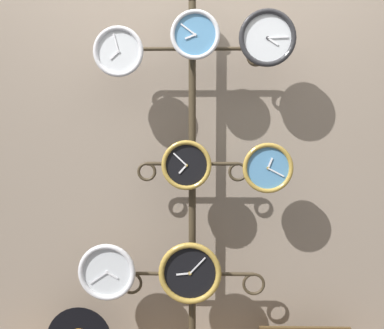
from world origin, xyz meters
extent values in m
cube|color=gray|center=(0.00, 0.57, 1.40)|extent=(4.40, 0.04, 2.80)
cylinder|color=#382D1E|center=(0.00, 0.41, 1.01)|extent=(0.04, 0.04, 1.98)
cylinder|color=#382D1E|center=(-0.16, 0.41, 1.76)|extent=(0.33, 0.02, 0.02)
torus|color=#382D1E|center=(-0.33, 0.41, 1.72)|extent=(0.10, 0.02, 0.10)
cylinder|color=#382D1E|center=(0.16, 0.41, 1.76)|extent=(0.33, 0.02, 0.02)
torus|color=#382D1E|center=(0.33, 0.41, 1.72)|extent=(0.10, 0.02, 0.10)
cylinder|color=#382D1E|center=(-0.12, 0.41, 1.17)|extent=(0.24, 0.02, 0.02)
torus|color=#382D1E|center=(-0.24, 0.41, 1.13)|extent=(0.10, 0.02, 0.10)
cylinder|color=#382D1E|center=(0.12, 0.41, 1.17)|extent=(0.24, 0.02, 0.02)
torus|color=#382D1E|center=(0.24, 0.41, 1.13)|extent=(0.10, 0.02, 0.10)
cylinder|color=#382D1E|center=(-0.17, 0.41, 0.57)|extent=(0.33, 0.02, 0.02)
torus|color=#382D1E|center=(-0.33, 0.41, 0.52)|extent=(0.12, 0.02, 0.12)
cylinder|color=#382D1E|center=(0.17, 0.41, 0.57)|extent=(0.33, 0.02, 0.02)
torus|color=#382D1E|center=(0.33, 0.41, 0.52)|extent=(0.12, 0.02, 0.12)
cylinder|color=silver|center=(-0.37, 0.33, 1.73)|extent=(0.23, 0.02, 0.23)
torus|color=silver|center=(-0.37, 0.32, 1.73)|extent=(0.25, 0.02, 0.25)
cylinder|color=silver|center=(-0.37, 0.32, 1.73)|extent=(0.01, 0.01, 0.01)
cube|color=silver|center=(-0.39, 0.31, 1.72)|extent=(0.05, 0.00, 0.04)
cube|color=silver|center=(-0.38, 0.31, 1.78)|extent=(0.03, 0.00, 0.09)
cylinder|color=#4C84B2|center=(0.02, 0.31, 1.81)|extent=(0.22, 0.02, 0.22)
torus|color=silver|center=(0.02, 0.30, 1.81)|extent=(0.24, 0.02, 0.24)
cylinder|color=silver|center=(0.02, 0.30, 1.81)|extent=(0.01, 0.01, 0.01)
cube|color=silver|center=(-0.01, 0.30, 1.80)|extent=(0.05, 0.00, 0.03)
cube|color=silver|center=(-0.02, 0.29, 1.84)|extent=(0.07, 0.00, 0.06)
cylinder|color=silver|center=(0.37, 0.33, 1.80)|extent=(0.26, 0.02, 0.26)
torus|color=#262628|center=(0.37, 0.32, 1.80)|extent=(0.28, 0.03, 0.28)
cylinder|color=#262628|center=(0.37, 0.32, 1.80)|extent=(0.02, 0.01, 0.02)
cube|color=silver|center=(0.40, 0.32, 1.78)|extent=(0.06, 0.00, 0.04)
cube|color=silver|center=(0.42, 0.31, 1.80)|extent=(0.10, 0.00, 0.01)
cylinder|color=black|center=(-0.03, 0.34, 1.17)|extent=(0.23, 0.02, 0.23)
torus|color=#A58438|center=(-0.03, 0.32, 1.17)|extent=(0.25, 0.02, 0.25)
cylinder|color=#A58438|center=(-0.03, 0.32, 1.17)|extent=(0.01, 0.01, 0.01)
cube|color=silver|center=(-0.05, 0.32, 1.15)|extent=(0.04, 0.00, 0.05)
cube|color=silver|center=(-0.06, 0.32, 1.20)|extent=(0.07, 0.00, 0.07)
cylinder|color=#4C84B2|center=(0.38, 0.33, 1.15)|extent=(0.23, 0.02, 0.23)
torus|color=#A58438|center=(0.38, 0.32, 1.15)|extent=(0.26, 0.02, 0.26)
cylinder|color=#A58438|center=(0.38, 0.32, 1.15)|extent=(0.01, 0.01, 0.01)
cube|color=silver|center=(0.39, 0.32, 1.18)|extent=(0.03, 0.00, 0.06)
cube|color=silver|center=(0.42, 0.32, 1.13)|extent=(0.08, 0.00, 0.05)
cylinder|color=silver|center=(-0.44, 0.32, 0.61)|extent=(0.27, 0.02, 0.27)
torus|color=silver|center=(-0.44, 0.31, 0.61)|extent=(0.30, 0.03, 0.30)
cylinder|color=silver|center=(-0.44, 0.31, 0.61)|extent=(0.02, 0.01, 0.02)
cube|color=silver|center=(-0.41, 0.31, 0.60)|extent=(0.06, 0.00, 0.04)
cube|color=silver|center=(-0.48, 0.31, 0.58)|extent=(0.09, 0.00, 0.07)
cylinder|color=black|center=(-0.01, 0.32, 0.61)|extent=(0.29, 0.02, 0.29)
torus|color=#A58438|center=(-0.01, 0.30, 0.61)|extent=(0.32, 0.03, 0.32)
cylinder|color=#A58438|center=(-0.01, 0.30, 0.61)|extent=(0.02, 0.01, 0.02)
cube|color=silver|center=(-0.04, 0.30, 0.61)|extent=(0.07, 0.00, 0.02)
cube|color=silver|center=(0.03, 0.30, 0.66)|extent=(0.08, 0.00, 0.09)
camera|label=1|loc=(0.05, -1.94, 1.36)|focal=42.00mm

